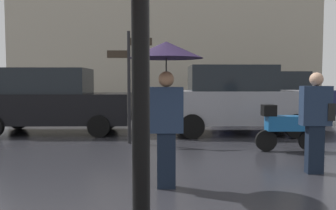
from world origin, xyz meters
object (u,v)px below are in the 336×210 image
(parked_scooter, at_px, (286,126))
(parked_car_left, at_px, (53,101))
(parked_car_right, at_px, (273,96))
(parked_car_distant, at_px, (236,99))
(street_signpost, at_px, (129,75))
(pedestrian_with_bag, at_px, (316,117))
(pedestrian_with_umbrella, at_px, (166,72))

(parked_scooter, bearing_deg, parked_car_left, 159.42)
(parked_car_left, xyz_separation_m, parked_car_right, (7.41, 2.88, 0.01))
(parked_car_distant, relative_size, street_signpost, 1.57)
(parked_car_left, relative_size, parked_car_distant, 1.03)
(pedestrian_with_bag, bearing_deg, parked_car_right, -84.83)
(parked_scooter, xyz_separation_m, parked_car_distant, (-0.56, 2.55, 0.44))
(parked_car_left, relative_size, street_signpost, 1.61)
(parked_scooter, bearing_deg, pedestrian_with_bag, -89.99)
(parked_car_left, bearing_deg, street_signpost, 157.28)
(parked_car_left, bearing_deg, pedestrian_with_umbrella, 135.08)
(pedestrian_with_bag, distance_m, street_signpost, 4.43)
(pedestrian_with_bag, distance_m, parked_scooter, 1.89)
(parked_car_left, distance_m, parked_car_right, 7.95)
(parked_scooter, distance_m, parked_car_left, 6.52)
(pedestrian_with_umbrella, bearing_deg, street_signpost, -50.11)
(parked_scooter, relative_size, street_signpost, 0.52)
(pedestrian_with_bag, distance_m, parked_car_distant, 4.41)
(pedestrian_with_bag, height_order, parked_car_left, parked_car_left)
(pedestrian_with_umbrella, xyz_separation_m, pedestrian_with_bag, (2.46, 0.75, -0.70))
(pedestrian_with_umbrella, distance_m, street_signpost, 3.70)
(pedestrian_with_bag, bearing_deg, parked_car_distant, -67.01)
(parked_car_right, bearing_deg, parked_car_left, -153.48)
(pedestrian_with_umbrella, height_order, street_signpost, street_signpost)
(parked_car_right, bearing_deg, street_signpost, -131.68)
(pedestrian_with_umbrella, distance_m, pedestrian_with_bag, 2.67)
(pedestrian_with_umbrella, distance_m, parked_car_distant, 5.58)
(parked_scooter, bearing_deg, parked_car_distant, 107.25)
(pedestrian_with_umbrella, relative_size, parked_scooter, 1.47)
(street_signpost, bearing_deg, parked_car_right, 43.03)
(pedestrian_with_bag, xyz_separation_m, parked_car_left, (-5.72, 4.65, 0.01))
(pedestrian_with_bag, distance_m, parked_car_left, 7.37)
(parked_car_distant, distance_m, street_signpost, 3.36)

